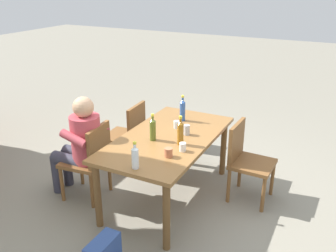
# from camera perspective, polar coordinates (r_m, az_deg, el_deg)

# --- Properties ---
(ground_plane) EXTENTS (24.00, 24.00, 0.00)m
(ground_plane) POSITION_cam_1_polar(r_m,az_deg,el_deg) (4.24, 0.00, -10.85)
(ground_plane) COLOR gray
(dining_table) EXTENTS (1.71, 0.91, 0.74)m
(dining_table) POSITION_cam_1_polar(r_m,az_deg,el_deg) (3.92, 0.00, -2.81)
(dining_table) COLOR olive
(dining_table) RESTS_ON ground_plane
(chair_far_left) EXTENTS (0.48, 0.48, 0.87)m
(chair_far_left) POSITION_cam_1_polar(r_m,az_deg,el_deg) (4.09, -11.94, -4.84)
(chair_far_left) COLOR brown
(chair_far_left) RESTS_ON ground_plane
(chair_near_right) EXTENTS (0.46, 0.46, 0.87)m
(chair_near_right) POSITION_cam_1_polar(r_m,az_deg,el_deg) (4.09, 12.00, -4.83)
(chair_near_right) COLOR brown
(chair_near_right) RESTS_ON ground_plane
(chair_far_right) EXTENTS (0.47, 0.47, 0.87)m
(chair_far_right) POSITION_cam_1_polar(r_m,az_deg,el_deg) (4.65, -6.15, -1.07)
(chair_far_right) COLOR brown
(chair_far_right) RESTS_ON ground_plane
(person_in_white_shirt) EXTENTS (0.47, 0.62, 1.18)m
(person_in_white_shirt) POSITION_cam_1_polar(r_m,az_deg,el_deg) (4.08, -13.40, -2.46)
(person_in_white_shirt) COLOR #B7424C
(person_in_white_shirt) RESTS_ON ground_plane
(bottle_blue) EXTENTS (0.06, 0.06, 0.31)m
(bottle_blue) POSITION_cam_1_polar(r_m,az_deg,el_deg) (4.28, 2.27, 2.53)
(bottle_blue) COLOR #2D56A3
(bottle_blue) RESTS_ON dining_table
(bottle_amber) EXTENTS (0.06, 0.06, 0.31)m
(bottle_amber) POSITION_cam_1_polar(r_m,az_deg,el_deg) (3.66, 1.94, -1.00)
(bottle_amber) COLOR #996019
(bottle_amber) RESTS_ON dining_table
(bottle_olive) EXTENTS (0.06, 0.06, 0.29)m
(bottle_olive) POSITION_cam_1_polar(r_m,az_deg,el_deg) (3.76, -2.38, -0.45)
(bottle_olive) COLOR #566623
(bottle_olive) RESTS_ON dining_table
(bottle_clear) EXTENTS (0.06, 0.06, 0.26)m
(bottle_clear) POSITION_cam_1_polar(r_m,az_deg,el_deg) (3.23, -5.13, -4.81)
(bottle_clear) COLOR white
(bottle_clear) RESTS_ON dining_table
(cup_white) EXTENTS (0.06, 0.06, 0.09)m
(cup_white) POSITION_cam_1_polar(r_m,az_deg,el_deg) (3.55, 2.29, -3.29)
(cup_white) COLOR white
(cup_white) RESTS_ON dining_table
(cup_steel) EXTENTS (0.07, 0.07, 0.11)m
(cup_steel) POSITION_cam_1_polar(r_m,az_deg,el_deg) (3.92, 2.93, -0.60)
(cup_steel) COLOR #B2B7BC
(cup_steel) RESTS_ON dining_table
(cup_terracotta) EXTENTS (0.08, 0.08, 0.09)m
(cup_terracotta) POSITION_cam_1_polar(r_m,az_deg,el_deg) (3.44, 0.07, -4.13)
(cup_terracotta) COLOR #BC6B47
(cup_terracotta) RESTS_ON dining_table
(cup_glass) EXTENTS (0.07, 0.07, 0.08)m
(cup_glass) POSITION_cam_1_polar(r_m,az_deg,el_deg) (4.09, 1.34, 0.23)
(cup_glass) COLOR silver
(cup_glass) RESTS_ON dining_table
(backpack_by_far_side) EXTENTS (0.32, 0.24, 0.48)m
(backpack_by_far_side) POSITION_cam_1_polar(r_m,az_deg,el_deg) (5.31, 2.87, -0.94)
(backpack_by_far_side) COLOR #2D4784
(backpack_by_far_side) RESTS_ON ground_plane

